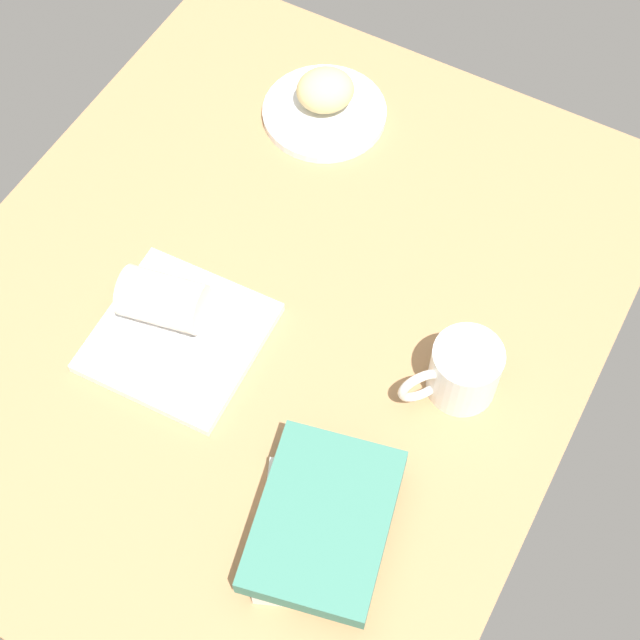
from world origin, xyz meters
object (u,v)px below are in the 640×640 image
sauce_cup (192,358)px  coffee_mug (462,371)px  book_stack (319,525)px  square_plate (179,337)px  breakfast_wrap (163,300)px  scone_pastry (325,90)px  round_plate (324,113)px

sauce_cup → coffee_mug: 36.09cm
book_stack → sauce_cup: bearing=65.0°
square_plate → sauce_cup: bearing=-122.6°
square_plate → breakfast_wrap: (2.11, 3.30, 4.40)cm
breakfast_wrap → book_stack: (-17.01, -33.76, -1.81)cm
square_plate → coffee_mug: (12.10, -37.00, 3.87)cm
sauce_cup → scone_pastry: bearing=7.8°
round_plate → coffee_mug: (-34.01, -39.25, 3.97)cm
round_plate → book_stack: book_stack is taller
coffee_mug → scone_pastry: bearing=48.5°
square_plate → sauce_cup: 5.25cm
round_plate → coffee_mug: bearing=-130.9°
round_plate → coffee_mug: size_ratio=1.61×
scone_pastry → breakfast_wrap: 45.17cm
sauce_cup → breakfast_wrap: size_ratio=0.46×
scone_pastry → book_stack: scone_pastry is taller
scone_pastry → coffee_mug: bearing=-131.5°
round_plate → scone_pastry: (1.16, 0.51, 3.80)cm
square_plate → scone_pastry: bearing=3.3°
round_plate → coffee_mug: 52.09cm
breakfast_wrap → round_plate: bearing=167.0°
square_plate → book_stack: size_ratio=0.88×
book_stack → breakfast_wrap: bearing=63.3°
breakfast_wrap → coffee_mug: coffee_mug is taller
scone_pastry → breakfast_wrap: breakfast_wrap is taller
sauce_cup → book_stack: (-12.26, -26.34, 0.70)cm
round_plate → book_stack: 69.28cm
scone_pastry → sauce_cup: 50.42cm
sauce_cup → coffee_mug: size_ratio=0.42×
scone_pastry → sauce_cup: (-49.92, -6.88, -1.80)cm
sauce_cup → breakfast_wrap: bearing=57.4°
scone_pastry → coffee_mug: (-35.17, -39.76, 0.17)cm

